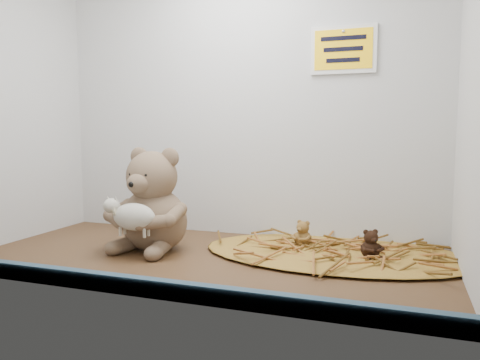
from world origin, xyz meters
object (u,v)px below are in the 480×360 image
(mini_teddy_tan, at_px, (303,232))
(mini_teddy_brown, at_px, (371,242))
(main_teddy, at_px, (154,199))
(toy_lamb, at_px, (134,217))

(mini_teddy_tan, height_order, mini_teddy_brown, same)
(main_teddy, relative_size, toy_lamb, 1.86)
(mini_teddy_brown, bearing_deg, main_teddy, 155.38)
(main_teddy, height_order, mini_teddy_tan, main_teddy)
(toy_lamb, distance_m, mini_teddy_tan, 0.45)
(main_teddy, bearing_deg, mini_teddy_tan, 24.29)
(main_teddy, distance_m, toy_lamb, 0.10)
(mini_teddy_tan, bearing_deg, mini_teddy_brown, 3.68)
(main_teddy, distance_m, mini_teddy_brown, 0.58)
(main_teddy, xyz_separation_m, mini_teddy_brown, (0.57, 0.07, -0.09))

